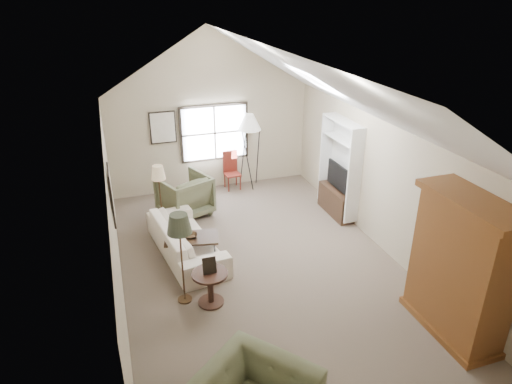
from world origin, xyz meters
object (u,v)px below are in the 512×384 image
object	(u,v)px
armoire	(461,268)
side_table	(210,288)
armchair_far	(185,195)
coffee_table	(192,249)
side_chair	(232,171)
sofa	(186,239)

from	to	relation	value
armoire	side_table	xyz separation A→B (m)	(-3.31, 1.75, -0.80)
armchair_far	coffee_table	size ratio (longest dim) A/B	1.05
coffee_table	side_chair	xyz separation A→B (m)	(1.63, 2.98, 0.23)
armoire	side_table	world-z (taller)	armoire
side_chair	armchair_far	bearing A→B (deg)	-146.14
armoire	sofa	world-z (taller)	armoire
side_chair	side_table	bearing A→B (deg)	-112.84
coffee_table	side_chair	size ratio (longest dim) A/B	1.02
armchair_far	side_chair	world-z (taller)	side_chair
armoire	coffee_table	distance (m)	4.65
armchair_far	coffee_table	xyz separation A→B (m)	(-0.22, -1.94, -0.22)
side_table	side_chair	distance (m)	4.64
armoire	side_chair	xyz separation A→B (m)	(-1.72, 6.10, -0.61)
armoire	armchair_far	size ratio (longest dim) A/B	2.12
armoire	side_table	size ratio (longest dim) A/B	3.72
sofa	side_table	world-z (taller)	sofa
side_table	armoire	bearing A→B (deg)	-27.86
armchair_far	side_table	bearing A→B (deg)	64.88
armoire	side_table	bearing A→B (deg)	152.14
sofa	armchair_far	xyz separation A→B (m)	(0.28, 1.70, 0.13)
armoire	side_chair	bearing A→B (deg)	105.74
armchair_far	sofa	bearing A→B (deg)	58.60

